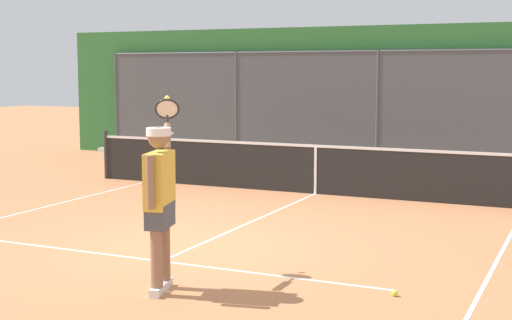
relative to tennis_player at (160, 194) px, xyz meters
name	(u,v)px	position (x,y,z in m)	size (l,w,h in m)	color
ground_plane	(200,245)	(0.66, -2.06, -1.07)	(60.00, 60.00, 0.00)	#C67A4C
court_line_markings	(152,266)	(0.66, -0.84, -1.07)	(7.73, 10.25, 0.01)	white
fence_backdrop	(384,96)	(0.66, -11.69, 0.66)	(18.42, 1.37, 3.48)	#474C51
tennis_net	(316,169)	(0.66, -6.69, -0.58)	(9.94, 0.09, 1.07)	#2D2D2D
tennis_player	(160,194)	(0.00, 0.00, 0.00)	(0.74, 1.36, 2.09)	silver
tennis_ball_mid_court	(395,293)	(-2.36, -0.87, -1.04)	(0.07, 0.07, 0.07)	#CCDB33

